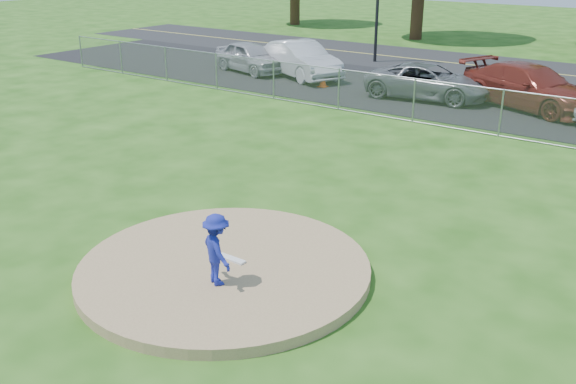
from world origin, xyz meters
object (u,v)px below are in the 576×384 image
at_px(parked_car_silver, 250,57).
at_px(parked_car_white, 300,59).
at_px(pitcher, 217,250).
at_px(traffic_cone, 323,80).
at_px(parked_car_darkred, 530,87).
at_px(parked_car_gray, 428,82).

relative_size(parked_car_silver, parked_car_white, 0.85).
height_order(pitcher, traffic_cone, pitcher).
bearing_deg(traffic_cone, pitcher, -62.72).
relative_size(traffic_cone, parked_car_silver, 0.15).
distance_m(parked_car_white, parked_car_darkred, 10.28).
height_order(pitcher, parked_car_white, parked_car_white).
relative_size(parked_car_white, parked_car_gray, 1.01).
bearing_deg(pitcher, parked_car_silver, -27.57).
bearing_deg(parked_car_gray, parked_car_white, 78.03).
height_order(traffic_cone, parked_car_darkred, parked_car_darkred).
relative_size(traffic_cone, parked_car_white, 0.13).
distance_m(traffic_cone, parked_car_gray, 4.60).
xyz_separation_m(parked_car_silver, parked_car_gray, (9.24, -0.28, -0.04)).
distance_m(pitcher, parked_car_silver, 20.84).
relative_size(parked_car_gray, parked_car_darkred, 0.89).
bearing_deg(parked_car_gray, parked_car_darkred, -85.15).
bearing_deg(parked_car_darkred, traffic_cone, 120.48).
bearing_deg(traffic_cone, parked_car_gray, 6.98).
xyz_separation_m(traffic_cone, parked_car_gray, (4.55, 0.56, 0.36)).
xyz_separation_m(pitcher, parked_car_white, (-10.08, 16.83, -0.03)).
distance_m(parked_car_silver, parked_car_darkred, 12.95).
xyz_separation_m(pitcher, traffic_cone, (-8.07, 15.64, -0.52)).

